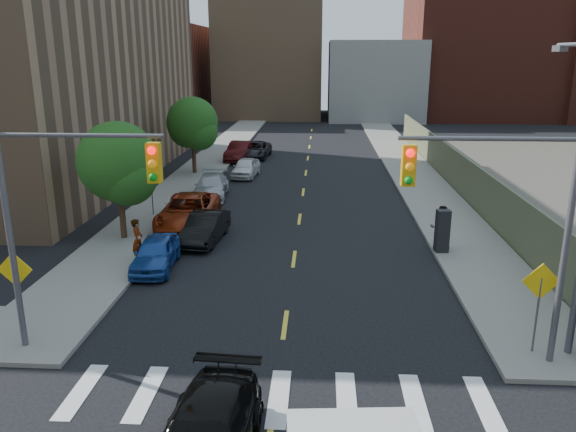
# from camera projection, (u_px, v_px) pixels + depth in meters

# --- Properties ---
(sidewalk_nw) EXTENTS (3.50, 73.00, 0.15)m
(sidewalk_nw) POSITION_uv_depth(u_px,v_px,m) (223.00, 150.00, 50.51)
(sidewalk_nw) COLOR gray
(sidewalk_nw) RESTS_ON ground
(sidewalk_ne) EXTENTS (3.50, 73.00, 0.15)m
(sidewalk_ne) POSITION_uv_depth(u_px,v_px,m) (396.00, 151.00, 49.64)
(sidewalk_ne) COLOR gray
(sidewalk_ne) RESTS_ON ground
(fence_north) EXTENTS (0.12, 44.00, 2.50)m
(fence_north) POSITION_uv_depth(u_px,v_px,m) (453.00, 168.00, 36.27)
(fence_north) COLOR #5C6446
(fence_north) RESTS_ON ground
(bg_bldg_west) EXTENTS (14.00, 18.00, 12.00)m
(bg_bldg_west) POSITION_uv_depth(u_px,v_px,m) (154.00, 72.00, 77.01)
(bg_bldg_west) COLOR #592319
(bg_bldg_west) RESTS_ON ground
(bg_bldg_midwest) EXTENTS (14.00, 16.00, 15.00)m
(bg_bldg_midwest) POSITION_uv_depth(u_px,v_px,m) (271.00, 61.00, 77.61)
(bg_bldg_midwest) COLOR #8C6B4C
(bg_bldg_midwest) RESTS_ON ground
(bg_bldg_center) EXTENTS (12.00, 16.00, 10.00)m
(bg_bldg_center) POSITION_uv_depth(u_px,v_px,m) (373.00, 80.00, 75.60)
(bg_bldg_center) COLOR gray
(bg_bldg_center) RESTS_ON ground
(bg_bldg_east) EXTENTS (18.00, 18.00, 16.00)m
(bg_bldg_east) POSITION_uv_depth(u_px,v_px,m) (477.00, 57.00, 75.90)
(bg_bldg_east) COLOR #592319
(bg_bldg_east) RESTS_ON ground
(signal_nw) EXTENTS (4.59, 0.30, 7.00)m
(signal_nw) POSITION_uv_depth(u_px,v_px,m) (59.00, 201.00, 15.13)
(signal_nw) COLOR #59595E
(signal_nw) RESTS_ON ground
(signal_ne) EXTENTS (4.59, 0.30, 7.00)m
(signal_ne) POSITION_uv_depth(u_px,v_px,m) (511.00, 208.00, 14.46)
(signal_ne) COLOR #59595E
(signal_ne) RESTS_ON ground
(warn_sign_nw) EXTENTS (1.06, 0.06, 2.83)m
(warn_sign_nw) POSITION_uv_depth(u_px,v_px,m) (16.00, 279.00, 16.42)
(warn_sign_nw) COLOR #59595E
(warn_sign_nw) RESTS_ON ground
(warn_sign_ne) EXTENTS (1.06, 0.06, 2.83)m
(warn_sign_ne) POSITION_uv_depth(u_px,v_px,m) (540.00, 291.00, 15.57)
(warn_sign_ne) COLOR #59595E
(warn_sign_ne) RESTS_ON ground
(warn_sign_midwest) EXTENTS (1.06, 0.06, 2.83)m
(warn_sign_midwest) POSITION_uv_depth(u_px,v_px,m) (151.00, 180.00, 29.36)
(warn_sign_midwest) COLOR #59595E
(warn_sign_midwest) RESTS_ON ground
(tree_west_near) EXTENTS (3.66, 3.64, 5.52)m
(tree_west_near) POSITION_uv_depth(u_px,v_px,m) (119.00, 167.00, 25.17)
(tree_west_near) COLOR #332114
(tree_west_near) RESTS_ON ground
(tree_west_far) EXTENTS (3.66, 3.64, 5.52)m
(tree_west_far) POSITION_uv_depth(u_px,v_px,m) (193.00, 126.00, 39.56)
(tree_west_far) COLOR #332114
(tree_west_far) RESTS_ON ground
(parked_car_blue) EXTENTS (1.74, 3.87, 1.29)m
(parked_car_blue) POSITION_uv_depth(u_px,v_px,m) (156.00, 253.00, 22.51)
(parked_car_blue) COLOR #1B4598
(parked_car_blue) RESTS_ON ground
(parked_car_black) EXTENTS (1.77, 4.16, 1.34)m
(parked_car_black) POSITION_uv_depth(u_px,v_px,m) (205.00, 227.00, 25.80)
(parked_car_black) COLOR black
(parked_car_black) RESTS_ON ground
(parked_car_red) EXTENTS (2.83, 5.78, 1.58)m
(parked_car_red) POSITION_uv_depth(u_px,v_px,m) (188.00, 211.00, 27.99)
(parked_car_red) COLOR maroon
(parked_car_red) RESTS_ON ground
(parked_car_silver) EXTENTS (2.24, 4.79, 1.35)m
(parked_car_silver) POSITION_uv_depth(u_px,v_px,m) (211.00, 187.00, 33.73)
(parked_car_silver) COLOR #A6A9AE
(parked_car_silver) RESTS_ON ground
(parked_car_white) EXTENTS (1.92, 4.01, 1.32)m
(parked_car_white) POSITION_uv_depth(u_px,v_px,m) (246.00, 167.00, 39.51)
(parked_car_white) COLOR silver
(parked_car_white) RESTS_ON ground
(parked_car_maroon) EXTENTS (2.06, 4.79, 1.53)m
(parked_car_maroon) POSITION_uv_depth(u_px,v_px,m) (240.00, 151.00, 45.49)
(parked_car_maroon) COLOR #3A0B0D
(parked_car_maroon) RESTS_ON ground
(parked_car_grey) EXTENTS (2.61, 5.01, 1.35)m
(parked_car_grey) POSITION_uv_depth(u_px,v_px,m) (255.00, 150.00, 46.75)
(parked_car_grey) COLOR black
(parked_car_grey) RESTS_ON ground
(payphone) EXTENTS (0.60, 0.51, 1.85)m
(payphone) POSITION_uv_depth(u_px,v_px,m) (442.00, 231.00, 23.95)
(payphone) COLOR black
(payphone) RESTS_ON sidewalk_ne
(pedestrian_west) EXTENTS (0.53, 0.72, 1.82)m
(pedestrian_west) POSITION_uv_depth(u_px,v_px,m) (138.00, 241.00, 22.74)
(pedestrian_west) COLOR gray
(pedestrian_west) RESTS_ON sidewalk_nw
(pedestrian_east) EXTENTS (1.03, 0.85, 1.94)m
(pedestrian_east) POSITION_uv_depth(u_px,v_px,m) (441.00, 227.00, 24.31)
(pedestrian_east) COLOR gray
(pedestrian_east) RESTS_ON sidewalk_ne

